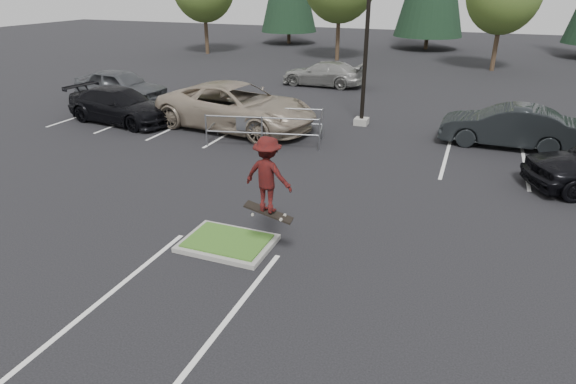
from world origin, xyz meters
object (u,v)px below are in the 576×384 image
(skateboarder, at_px, (268,175))
(car_l_tan, at_px, (237,106))
(car_l_grey, at_px, (121,86))
(light_pole, at_px, (368,19))
(car_far_silver, at_px, (323,74))
(car_r_charc, at_px, (507,126))
(car_l_black, at_px, (120,105))
(cart_corral, at_px, (253,122))

(skateboarder, xyz_separation_m, car_l_tan, (-5.70, 9.54, -1.11))
(car_l_grey, bearing_deg, car_l_tan, -101.56)
(light_pole, bearing_deg, car_far_silver, 118.87)
(light_pole, relative_size, car_far_silver, 1.97)
(car_l_grey, xyz_separation_m, car_r_charc, (18.97, -0.48, -0.07))
(car_l_black, bearing_deg, car_r_charc, -73.06)
(light_pole, xyz_separation_m, skateboarder, (0.70, -12.16, -2.45))
(light_pole, distance_m, car_r_charc, 7.14)
(light_pole, height_order, car_far_silver, light_pole)
(cart_corral, height_order, car_r_charc, car_r_charc)
(car_l_black, height_order, car_l_grey, car_l_grey)
(car_l_grey, height_order, car_r_charc, car_l_grey)
(car_l_tan, bearing_deg, light_pole, -54.60)
(car_far_silver, bearing_deg, car_l_tan, -2.14)
(light_pole, height_order, cart_corral, light_pole)
(car_far_silver, bearing_deg, car_l_black, -26.61)
(light_pole, relative_size, car_r_charc, 2.04)
(car_r_charc, bearing_deg, skateboarder, -24.94)
(car_l_black, bearing_deg, skateboarder, -119.47)
(light_pole, height_order, car_l_black, light_pole)
(cart_corral, xyz_separation_m, car_far_silver, (-0.88, 12.06, -0.06))
(light_pole, distance_m, cart_corral, 6.58)
(car_l_black, relative_size, car_l_grey, 1.04)
(light_pole, xyz_separation_m, cart_corral, (-3.50, -4.12, -3.75))
(cart_corral, height_order, car_far_silver, car_far_silver)
(skateboarder, xyz_separation_m, car_r_charc, (5.30, 11.18, -1.29))
(car_far_silver, bearing_deg, light_pole, 30.12)
(skateboarder, distance_m, car_l_grey, 18.01)
(light_pole, bearing_deg, skateboarder, -86.70)
(cart_corral, xyz_separation_m, car_r_charc, (9.50, 3.14, 0.01))
(car_l_black, xyz_separation_m, car_r_charc, (16.50, 2.67, 0.03))
(car_l_black, distance_m, car_l_grey, 4.00)
(skateboarder, bearing_deg, car_l_black, -31.27)
(car_l_black, xyz_separation_m, car_l_grey, (-2.47, 3.15, 0.10))
(skateboarder, distance_m, car_l_black, 14.13)
(cart_corral, bearing_deg, car_l_grey, 145.61)
(car_l_grey, height_order, car_far_silver, car_l_grey)
(car_l_tan, xyz_separation_m, car_l_black, (-5.50, -1.04, -0.20))
(skateboarder, bearing_deg, cart_corral, -56.47)
(cart_corral, distance_m, car_r_charc, 10.00)
(car_l_grey, relative_size, car_r_charc, 1.05)
(light_pole, bearing_deg, cart_corral, -130.34)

